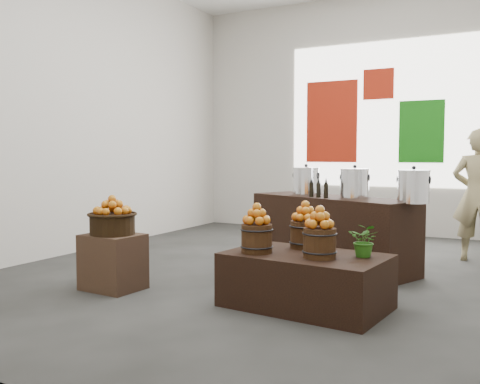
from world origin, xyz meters
The scene contains 24 objects.
ground centered at (0.00, 0.00, 0.00)m, with size 7.00×7.00×0.00m, color #3A3A37.
back_wall centered at (0.00, 3.50, 2.00)m, with size 6.00×0.04×4.00m, color beige.
back_opening centered at (0.30, 3.48, 2.00)m, with size 3.20×0.02×2.40m, color white.
deco_red_left centered at (-0.60, 3.47, 1.90)m, with size 0.90×0.04×1.40m, color #A9200D.
deco_green_right centered at (0.90, 3.47, 1.70)m, with size 0.70×0.04×1.00m, color #156D11.
deco_red_upper centered at (0.20, 3.47, 2.50)m, with size 0.50×0.04×0.50m, color #A9200D.
crate centered at (-1.19, -1.51, 0.27)m, with size 0.55×0.45×0.55m, color #503725.
wicker_basket centered at (-1.19, -1.51, 0.64)m, with size 0.44×0.44×0.20m, color black.
apples_in_basket centered at (-1.19, -1.51, 0.84)m, with size 0.34×0.34×0.18m, color #AF1005, non-canonical shape.
display_table centered at (0.71, -1.22, 0.23)m, with size 1.35×0.83×0.47m, color black.
apple_bucket_front_left centered at (0.31, -1.36, 0.59)m, with size 0.27×0.27×0.25m, color #3C2310.
apples_in_bucket_front_left centered at (0.31, -1.36, 0.81)m, with size 0.20×0.20×0.18m, color #AF1005, non-canonical shape.
apple_bucket_front_right centered at (0.88, -1.34, 0.59)m, with size 0.27×0.27×0.25m, color #3C2310.
apples_in_bucket_front_right centered at (0.88, -1.34, 0.81)m, with size 0.20×0.20×0.18m, color #AF1005, non-canonical shape.
apple_bucket_rear centered at (0.60, -0.95, 0.59)m, with size 0.27×0.27×0.25m, color #3C2310.
apples_in_bucket_rear centered at (0.60, -0.95, 0.81)m, with size 0.20×0.20×0.18m, color #AF1005, non-canonical shape.
herb_garnish_right centered at (1.20, -1.13, 0.61)m, with size 0.25×0.22×0.28m, color #225812.
herb_garnish_left centered at (0.17, -0.98, 0.62)m, with size 0.16×0.13×0.30m, color #225812.
counter centered at (0.39, 0.49, 0.42)m, with size 2.05×0.65×0.84m, color black.
stock_pot_left centered at (0.00, 0.65, 0.99)m, with size 0.32×0.32×0.32m, color silver.
stock_pot_center centered at (0.69, 0.36, 0.99)m, with size 0.32×0.32×0.32m, color silver.
stock_pot_right centered at (1.38, 0.08, 0.99)m, with size 0.32×0.32×0.32m, color silver.
oil_cruets centered at (0.31, 0.30, 0.95)m, with size 0.22×0.06×0.23m, color black, non-canonical shape.
shopper centered at (1.87, 1.69, 0.83)m, with size 0.60×0.40×1.65m, color #92855A.
Camera 1 is at (2.33, -5.53, 1.32)m, focal length 40.00 mm.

